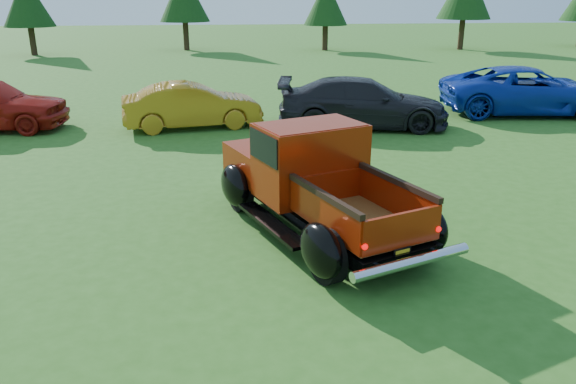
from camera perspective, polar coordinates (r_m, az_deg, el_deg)
The scene contains 7 objects.
ground at distance 8.17m, azimuth -1.98°, elevation -7.15°, with size 120.00×120.00×0.00m, color #2B5A19.
tree_west at distance 38.04m, azimuth -25.01°, elevation 17.18°, with size 2.94×2.94×4.60m.
tree_mid_right at distance 37.84m, azimuth 3.86°, elevation 18.67°, with size 2.82×2.82×4.40m.
pickup_truck at distance 9.18m, azimuth 2.20°, elevation 1.46°, with size 3.45×4.91×1.71m.
show_car_yellow at distance 16.25m, azimuth -9.73°, elevation 8.65°, with size 1.34×3.84×1.27m, color #A97016.
show_car_grey at distance 16.25m, azimuth 7.64°, elevation 8.97°, with size 1.95×4.79×1.39m, color black.
show_car_blue at distance 19.45m, azimuth 23.15°, elevation 9.47°, with size 2.43×5.27×1.47m, color #0E2C9F.
Camera 1 is at (-0.51, -7.26, 3.70)m, focal length 35.00 mm.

